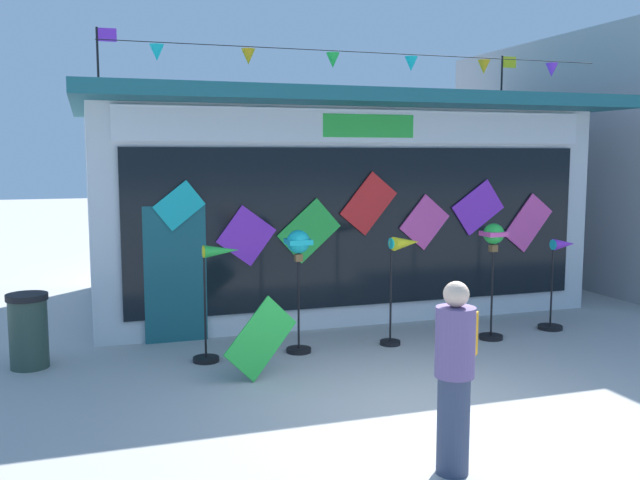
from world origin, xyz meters
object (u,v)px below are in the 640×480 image
Objects in this scene: wind_spinner_left at (298,259)px; wind_spinner_center_right at (493,253)px; kite_shop_building at (320,201)px; person_near_camera at (455,373)px; wind_spinner_center_left at (402,266)px; trash_bin at (28,330)px; wind_spinner_right at (558,276)px; wind_spinner_far_left at (215,289)px; display_kite_on_ground at (261,338)px.

wind_spinner_center_right is (2.92, -0.22, -0.02)m from wind_spinner_left.
kite_shop_building is 5.20× the size of person_near_camera.
person_near_camera reaches higher than wind_spinner_center_left.
person_near_camera is (-1.34, -3.95, -0.26)m from wind_spinner_center_left.
wind_spinner_right is at bearing -3.03° from trash_bin.
wind_spinner_left reaches higher than wind_spinner_right.
kite_shop_building is 5.05× the size of wind_spinner_center_right.
kite_shop_building is 7.65m from person_near_camera.
wind_spinner_center_left is 1.40m from wind_spinner_center_right.
wind_spinner_far_left reaches higher than display_kite_on_ground.
wind_spinner_center_left is (2.69, -0.01, 0.18)m from wind_spinner_far_left.
trash_bin is at bearing 176.97° from wind_spinner_right.
kite_shop_building reaches higher than wind_spinner_right.
wind_spinner_center_right is at bearing -2.58° from wind_spinner_far_left.
kite_shop_building is at bearing 111.46° from wind_spinner_center_right.
wind_spinner_far_left is at bearing 177.42° from wind_spinner_center_right.
person_near_camera reaches higher than wind_spinner_far_left.
wind_spinner_right is (5.40, 0.04, -0.13)m from wind_spinner_far_left.
wind_spinner_left is 1.09× the size of wind_spinner_center_left.
kite_shop_building is 9.03× the size of trash_bin.
wind_spinner_right reaches higher than trash_bin.
person_near_camera is at bearing -72.51° from display_kite_on_ground.
display_kite_on_ground is at bearing -158.76° from wind_spinner_center_left.
wind_spinner_center_right reaches higher than wind_spinner_center_left.
trash_bin is (-7.73, 0.41, -0.34)m from wind_spinner_right.
wind_spinner_center_right reaches higher than wind_spinner_right.
wind_spinner_right is 5.68m from person_near_camera.
kite_shop_building is 5.55× the size of wind_spinner_center_left.
kite_shop_building is at bearing 128.55° from wind_spinner_right.
wind_spinner_far_left is at bearing 113.73° from display_kite_on_ground.
person_near_camera is (0.20, -3.99, -0.42)m from wind_spinner_left.
wind_spinner_right is (2.78, -3.49, -1.03)m from kite_shop_building.
wind_spinner_center_right is at bearing -170.37° from wind_spinner_right.
wind_spinner_far_left is at bearing 179.83° from wind_spinner_center_left.
kite_shop_building is 4.48m from wind_spinner_far_left.
wind_spinner_center_right reaches higher than person_near_camera.
wind_spinner_center_left is at bearing -1.65° from wind_spinner_left.
wind_spinner_center_left is at bearing -0.17° from wind_spinner_far_left.
wind_spinner_far_left is at bearing -126.61° from kite_shop_building.
wind_spinner_center_left is 5.09m from trash_bin.
kite_shop_building reaches higher than wind_spinner_far_left.
kite_shop_building is 5.11× the size of wind_spinner_left.
wind_spinner_right is 1.48× the size of trash_bin.
wind_spinner_right is at bearing 1.02° from wind_spinner_center_left.
wind_spinner_center_left is 1.10× the size of wind_spinner_right.
wind_spinner_far_left is 1.09× the size of wind_spinner_right.
trash_bin is at bearing 173.26° from wind_spinner_left.
kite_shop_building is 5.99m from trash_bin.
person_near_camera is at bearing -99.57° from kite_shop_building.
person_near_camera is (1.36, -3.96, -0.08)m from wind_spinner_far_left.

